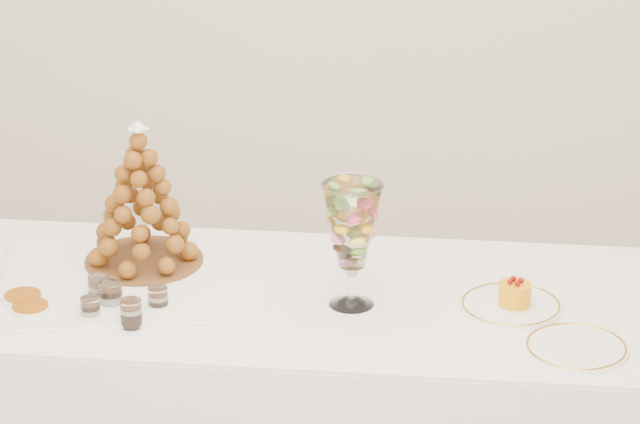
{
  "coord_description": "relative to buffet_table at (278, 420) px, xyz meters",
  "views": [
    {
      "loc": [
        0.28,
        -3.11,
        2.34
      ],
      "look_at": [
        0.02,
        0.22,
        0.93
      ],
      "focal_mm": 85.0,
      "sensor_mm": 36.0,
      "label": 1
    }
  ],
  "objects": [
    {
      "name": "verrine_e",
      "position": [
        -0.32,
        -0.2,
        0.39
      ],
      "size": [
        0.05,
        0.05,
        0.07
      ],
      "primitive_type": "cylinder",
      "rotation": [
        0.0,
        0.0,
        -0.08
      ],
      "color": "white",
      "rests_on": "buffet_table"
    },
    {
      "name": "lace_tray",
      "position": [
        -0.36,
        0.03,
        0.37
      ],
      "size": [
        0.71,
        0.58,
        0.02
      ],
      "primitive_type": "cube",
      "rotation": [
        0.0,
        0.0,
        0.18
      ],
      "color": "white",
      "rests_on": "buffet_table"
    },
    {
      "name": "ramekin_back",
      "position": [
        -0.6,
        -0.12,
        0.37
      ],
      "size": [
        0.1,
        0.1,
        0.03
      ],
      "primitive_type": "cylinder",
      "color": "white",
      "rests_on": "buffet_table"
    },
    {
      "name": "buffet_table",
      "position": [
        0.0,
        0.0,
        0.0
      ],
      "size": [
        1.91,
        0.81,
        0.72
      ],
      "rotation": [
        0.0,
        0.0,
        -0.03
      ],
      "color": "white",
      "rests_on": "ground"
    },
    {
      "name": "ramekin_front",
      "position": [
        -0.56,
        -0.17,
        0.37
      ],
      "size": [
        0.1,
        0.1,
        0.03
      ],
      "primitive_type": "cylinder",
      "color": "white",
      "rests_on": "buffet_table"
    },
    {
      "name": "verrine_b",
      "position": [
        -0.38,
        -0.12,
        0.4
      ],
      "size": [
        0.06,
        0.06,
        0.08
      ],
      "primitive_type": "cylinder",
      "rotation": [
        0.0,
        0.0,
        -0.11
      ],
      "color": "white",
      "rests_on": "buffet_table"
    },
    {
      "name": "macaron_vase",
      "position": [
        0.19,
        -0.04,
        0.56
      ],
      "size": [
        0.14,
        0.14,
        0.31
      ],
      "color": "white",
      "rests_on": "buffet_table"
    },
    {
      "name": "spare_plate",
      "position": [
        0.71,
        -0.24,
        0.36
      ],
      "size": [
        0.24,
        0.24,
        0.01
      ],
      "primitive_type": "cylinder",
      "color": "white",
      "rests_on": "buffet_table"
    },
    {
      "name": "mousse_cake",
      "position": [
        0.58,
        -0.04,
        0.4
      ],
      "size": [
        0.08,
        0.08,
        0.07
      ],
      "color": "orange",
      "rests_on": "cake_plate"
    },
    {
      "name": "croquembouche",
      "position": [
        -0.35,
        0.11,
        0.56
      ],
      "size": [
        0.3,
        0.3,
        0.37
      ],
      "rotation": [
        0.0,
        0.0,
        0.06
      ],
      "color": "brown",
      "rests_on": "lace_tray"
    },
    {
      "name": "verrine_d",
      "position": [
        -0.42,
        -0.19,
        0.39
      ],
      "size": [
        0.05,
        0.05,
        0.06
      ],
      "primitive_type": "cylinder",
      "rotation": [
        0.0,
        0.0,
        0.15
      ],
      "color": "white",
      "rests_on": "buffet_table"
    },
    {
      "name": "verrine_c",
      "position": [
        -0.27,
        -0.12,
        0.39
      ],
      "size": [
        0.06,
        0.06,
        0.06
      ],
      "primitive_type": "cylinder",
      "rotation": [
        0.0,
        0.0,
        -0.27
      ],
      "color": "white",
      "rests_on": "buffet_table"
    },
    {
      "name": "verrine_a",
      "position": [
        -0.42,
        -0.09,
        0.39
      ],
      "size": [
        0.06,
        0.06,
        0.07
      ],
      "primitive_type": "cylinder",
      "rotation": [
        0.0,
        0.0,
        -0.16
      ],
      "color": "white",
      "rests_on": "buffet_table"
    },
    {
      "name": "cake_plate",
      "position": [
        0.57,
        -0.03,
        0.36
      ],
      "size": [
        0.24,
        0.24,
        0.01
      ],
      "primitive_type": "cylinder",
      "color": "white",
      "rests_on": "buffet_table"
    }
  ]
}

